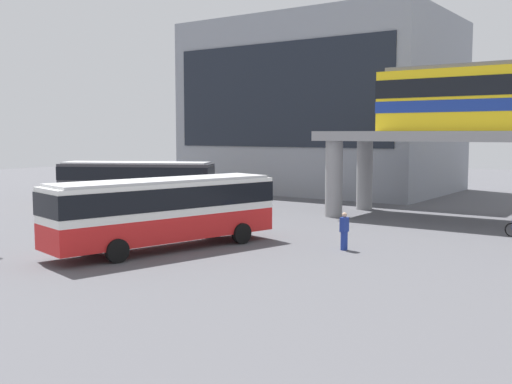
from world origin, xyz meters
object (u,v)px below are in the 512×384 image
at_px(station_building, 322,107).
at_px(pedestrian_at_kerb, 344,232).
at_px(bus_main, 165,206).
at_px(bus_secondary, 136,179).

height_order(station_building, pedestrian_at_kerb, station_building).
bearing_deg(bus_main, station_building, 105.66).
xyz_separation_m(bus_main, bus_secondary, (-13.02, 10.83, 0.00)).
xyz_separation_m(bus_secondary, pedestrian_at_kerb, (19.82, -6.32, -1.18)).
height_order(bus_secondary, pedestrian_at_kerb, bus_secondary).
bearing_deg(bus_secondary, station_building, 76.95).
distance_m(bus_main, pedestrian_at_kerb, 8.25).
distance_m(station_building, bus_main, 32.00).
bearing_deg(bus_secondary, pedestrian_at_kerb, -17.69).
height_order(bus_main, bus_secondary, same).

